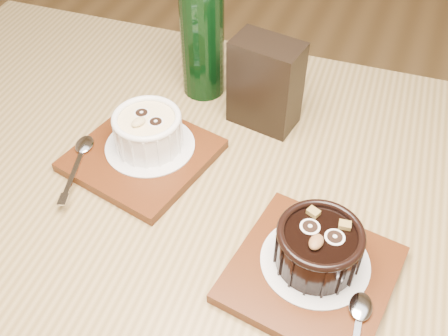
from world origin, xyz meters
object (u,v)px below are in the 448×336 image
(tray_right, at_px, (311,274))
(tray_left, at_px, (143,155))
(table, at_px, (217,251))
(condiment_stand, at_px, (265,84))
(green_bottle, at_px, (202,37))
(ramekin_white, at_px, (148,130))
(ramekin_dark, at_px, (319,245))

(tray_right, bearing_deg, tray_left, 159.60)
(table, distance_m, condiment_stand, 0.26)
(tray_left, bearing_deg, tray_right, -20.40)
(tray_left, bearing_deg, green_bottle, 85.11)
(ramekin_white, bearing_deg, tray_left, -91.23)
(table, distance_m, tray_right, 0.18)
(ramekin_white, distance_m, ramekin_dark, 0.29)
(ramekin_white, height_order, green_bottle, green_bottle)
(table, height_order, condiment_stand, condiment_stand)
(table, xyz_separation_m, green_bottle, (-0.12, 0.24, 0.19))
(table, xyz_separation_m, tray_right, (0.14, -0.05, 0.10))
(ramekin_dark, bearing_deg, table, 172.28)
(condiment_stand, bearing_deg, tray_left, -132.18)
(ramekin_white, height_order, condiment_stand, condiment_stand)
(ramekin_dark, relative_size, green_bottle, 0.39)
(condiment_stand, bearing_deg, green_bottle, 161.53)
(table, height_order, ramekin_white, ramekin_white)
(table, xyz_separation_m, ramekin_white, (-0.13, 0.07, 0.14))
(table, bearing_deg, ramekin_white, 153.09)
(ramekin_white, xyz_separation_m, green_bottle, (0.01, 0.17, 0.05))
(green_bottle, bearing_deg, ramekin_white, -93.46)
(tray_left, relative_size, condiment_stand, 1.29)
(condiment_stand, bearing_deg, tray_right, -59.90)
(ramekin_white, relative_size, ramekin_dark, 0.97)
(tray_right, height_order, green_bottle, green_bottle)
(tray_right, height_order, ramekin_dark, ramekin_dark)
(condiment_stand, relative_size, green_bottle, 0.55)
(ramekin_dark, bearing_deg, condiment_stand, 129.04)
(tray_right, xyz_separation_m, ramekin_dark, (-0.00, 0.01, 0.04))
(table, relative_size, tray_right, 6.90)
(tray_right, relative_size, condiment_stand, 1.29)
(tray_left, distance_m, green_bottle, 0.21)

